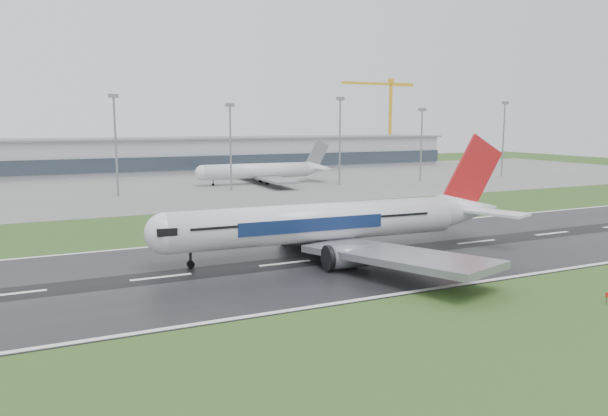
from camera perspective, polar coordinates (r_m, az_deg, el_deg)
name	(u,v)px	position (r m, az deg, el deg)	size (l,w,h in m)	color
ground	(476,242)	(114.36, 16.91, -3.31)	(520.00, 520.00, 0.00)	#2A4A1B
runway	(476,242)	(114.35, 16.91, -3.28)	(400.00, 45.00, 0.10)	black
apron	(255,181)	(222.48, -4.97, 2.68)	(400.00, 130.00, 0.08)	slate
terminal	(212,154)	(278.92, -9.21, 5.33)	(240.00, 36.00, 15.00)	#9598A0
main_airliner	(342,198)	(98.26, 3.85, 1.02)	(66.63, 63.46, 19.67)	silver
parked_airliner	(262,163)	(213.15, -4.20, 4.55)	(53.49, 49.80, 15.68)	silver
tower_crane	(390,121)	(339.09, 8.64, 8.66)	(48.50, 2.65, 47.59)	gold
floodmast_1	(116,148)	(184.55, -18.35, 5.75)	(0.64, 0.64, 30.18)	gray
floodmast_2	(231,149)	(192.27, -7.37, 5.88)	(0.64, 0.64, 27.95)	gray
floodmast_3	(340,143)	(208.42, 3.61, 6.51)	(0.64, 0.64, 30.71)	gray
floodmast_4	(421,146)	(227.92, 11.68, 6.08)	(0.64, 0.64, 27.13)	gray
floodmast_5	(503,141)	(255.06, 19.36, 6.38)	(0.64, 0.64, 30.29)	gray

